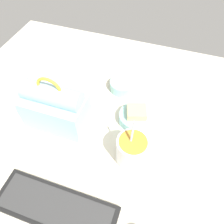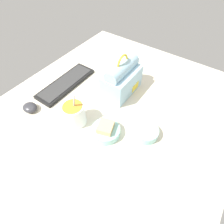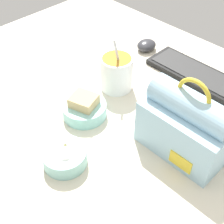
{
  "view_description": "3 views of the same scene",
  "coord_description": "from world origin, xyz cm",
  "views": [
    {
      "loc": [
        -13.94,
        44.1,
        68.91
      ],
      "look_at": [
        1.77,
        -2.06,
        7.0
      ],
      "focal_mm": 35.0,
      "sensor_mm": 36.0,
      "label": 1
    },
    {
      "loc": [
        -39.65,
        -31.13,
        68.39
      ],
      "look_at": [
        1.77,
        -2.06,
        7.0
      ],
      "focal_mm": 28.0,
      "sensor_mm": 36.0,
      "label": 2
    },
    {
      "loc": [
        44.62,
        -44.44,
        64.41
      ],
      "look_at": [
        1.77,
        -2.06,
        7.0
      ],
      "focal_mm": 50.0,
      "sensor_mm": 36.0,
      "label": 3
    }
  ],
  "objects": [
    {
      "name": "bento_bowl_sandwich",
      "position": [
        -6.72,
        -4.67,
        4.51
      ],
      "size": [
        12.51,
        12.51,
        6.72
      ],
      "color": "#93D1CC",
      "rests_on": "desk_surface"
    },
    {
      "name": "desk_surface",
      "position": [
        0.0,
        0.0,
        1.0
      ],
      "size": [
        140.0,
        110.0,
        2.0
      ],
      "color": "beige",
      "rests_on": "ground"
    },
    {
      "name": "soup_cup",
      "position": [
        -9.23,
        10.82,
        7.64
      ],
      "size": [
        9.94,
        9.94,
        18.06
      ],
      "color": "white",
      "rests_on": "desk_surface"
    },
    {
      "name": "bento_bowl_snacks",
      "position": [
        2.78,
        -19.23,
        4.22
      ],
      "size": [
        10.91,
        10.91,
        4.95
      ],
      "color": "#93D1CC",
      "rests_on": "desk_surface"
    },
    {
      "name": "keyboard",
      "position": [
        6.75,
        33.12,
        3.02
      ],
      "size": [
        35.46,
        12.03,
        2.1
      ],
      "color": "black",
      "rests_on": "desk_surface"
    },
    {
      "name": "computer_mouse",
      "position": [
        -16.88,
        34.09,
        3.81
      ],
      "size": [
        6.29,
        7.51,
        3.62
      ],
      "color": "#333338",
      "rests_on": "desk_surface"
    },
    {
      "name": "lunch_bag",
      "position": [
        20.24,
        4.89,
        10.41
      ],
      "size": [
        21.77,
        12.93,
        22.2
      ],
      "color": "#9EC6DB",
      "rests_on": "desk_surface"
    }
  ]
}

